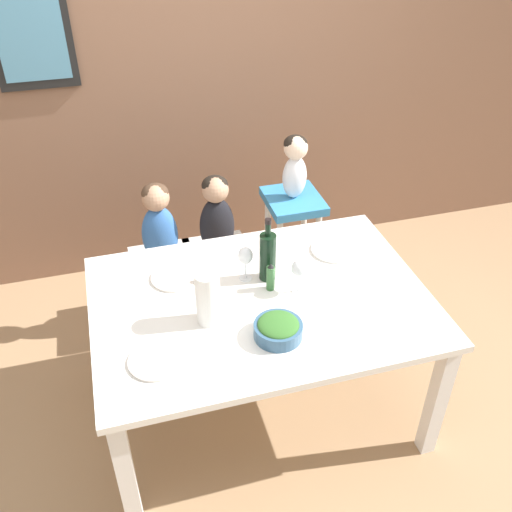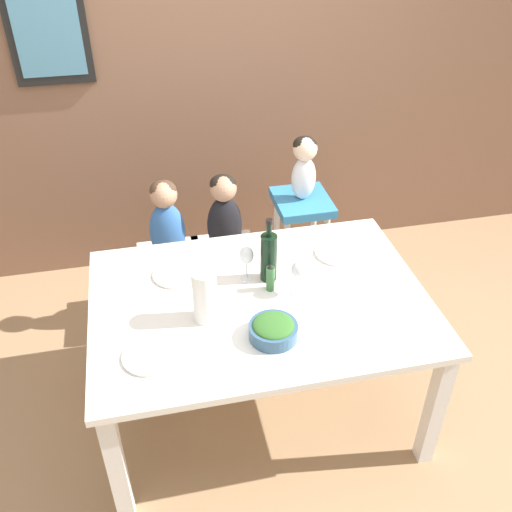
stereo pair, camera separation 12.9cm
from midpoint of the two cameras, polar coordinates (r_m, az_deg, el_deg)
The scene contains 18 objects.
ground_plane at distance 3.11m, azimuth -0.81°, elevation -14.60°, with size 14.00×14.00×0.00m, color #9E7A56.
wall_back at distance 3.58m, azimuth -7.60°, elevation 18.57°, with size 10.00×0.09×2.70m.
dining_table at distance 2.65m, azimuth -0.92°, elevation -5.72°, with size 1.52×1.07×0.73m.
chair_far_left at distance 3.39m, azimuth -10.23°, elevation -1.57°, with size 0.37×0.41×0.44m.
chair_far_center at distance 3.42m, azimuth -4.82°, elevation -0.68°, with size 0.37×0.41×0.44m.
chair_right_highchair at distance 3.39m, azimuth 2.59°, elevation 3.36°, with size 0.31×0.35×0.75m.
person_child_left at distance 3.19m, azimuth -10.87°, elevation 3.32°, with size 0.20×0.15×0.50m.
person_child_center at distance 3.23m, azimuth -5.12°, elevation 4.22°, with size 0.20×0.15×0.50m.
person_baby_right at distance 3.20m, azimuth 2.77°, elevation 9.44°, with size 0.14×0.14×0.38m.
wine_bottle at distance 2.63m, azimuth -0.23°, elevation 0.01°, with size 0.08×0.08×0.33m.
paper_towel_roll at distance 2.41m, azimuth -6.37°, elevation -4.22°, with size 0.10×0.10×0.25m.
wine_glass_near at distance 2.55m, azimuth 2.88°, elevation -1.35°, with size 0.07×0.07×0.18m.
wine_glass_far at distance 2.63m, azimuth -2.47°, elevation -0.08°, with size 0.07×0.07×0.18m.
salad_bowl_large at distance 2.38m, azimuth 0.65°, elevation -7.29°, with size 0.21×0.21×0.09m.
dinner_plate_front_left at distance 2.34m, azimuth -11.54°, elevation -10.24°, with size 0.22×0.22×0.01m.
dinner_plate_back_left at distance 2.73m, azimuth -9.49°, elevation -2.14°, with size 0.22×0.22×0.01m.
dinner_plate_back_right at distance 2.90m, azimuth 6.45°, elevation 0.57°, with size 0.22×0.22×0.01m.
condiment_bottle_hot_sauce at distance 2.60m, azimuth 0.05°, elevation -2.14°, with size 0.04×0.04×0.14m.
Camera 1 is at (-0.56, -1.90, 2.39)m, focal length 40.00 mm.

